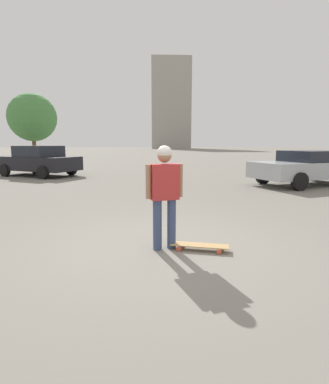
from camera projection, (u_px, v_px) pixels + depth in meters
The scene contains 7 objects.
ground_plane at pixel (164, 249), 4.73m from camera, with size 220.00×220.00×0.00m, color gray.
person at pixel (164, 188), 4.58m from camera, with size 0.57×0.31×1.62m.
skateboard at pixel (200, 246), 4.66m from camera, with size 0.93×0.43×0.09m.
car_parked_near at pixel (309, 167), 11.77m from camera, with size 4.95×3.32×1.35m.
car_parked_far at pixel (38, 161), 15.07m from camera, with size 4.56×3.57×1.51m.
building_block_distant at pixel (171, 105), 88.45m from camera, with size 11.21×10.08×25.37m.
tree_distant at pixel (32, 118), 35.35m from camera, with size 5.58×5.58×7.42m.
Camera 1 is at (-0.19, -4.52, 1.65)m, focal length 28.00 mm.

